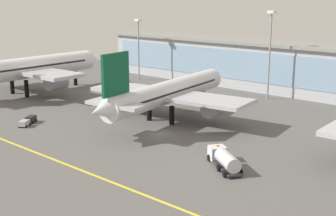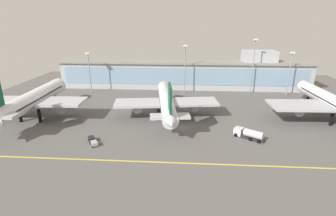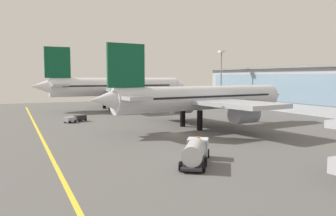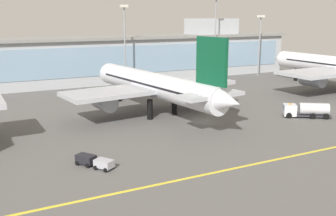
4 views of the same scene
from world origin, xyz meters
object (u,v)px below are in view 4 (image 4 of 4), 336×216
at_px(apron_light_mast_west, 125,34).
at_px(apron_light_mast_east, 216,27).
at_px(baggage_tug_near, 94,161).
at_px(apron_light_mast_centre, 260,36).
at_px(airliner_near_right, 154,86).
at_px(fuel_tanker_truck, 305,110).

height_order(apron_light_mast_west, apron_light_mast_east, apron_light_mast_east).
height_order(baggage_tug_near, apron_light_mast_east, apron_light_mast_east).
distance_m(baggage_tug_near, apron_light_mast_west, 61.95).
height_order(apron_light_mast_centre, apron_light_mast_east, apron_light_mast_east).
bearing_deg(apron_light_mast_west, baggage_tug_near, -114.96).
bearing_deg(airliner_near_right, baggage_tug_near, 131.32).
height_order(fuel_tanker_truck, apron_light_mast_east, apron_light_mast_east).
height_order(airliner_near_right, apron_light_mast_east, apron_light_mast_east).
distance_m(airliner_near_right, apron_light_mast_centre, 63.03).
height_order(fuel_tanker_truck, apron_light_mast_centre, apron_light_mast_centre).
bearing_deg(baggage_tug_near, apron_light_mast_east, -77.61).
xyz_separation_m(apron_light_mast_west, apron_light_mast_east, (31.59, 2.67, 1.50)).
bearing_deg(fuel_tanker_truck, apron_light_mast_west, -33.38).
xyz_separation_m(fuel_tanker_truck, apron_light_mast_centre, (28.06, 48.03, 11.88)).
height_order(fuel_tanker_truck, apron_light_mast_west, apron_light_mast_west).
bearing_deg(apron_light_mast_west, apron_light_mast_east, 4.83).
relative_size(apron_light_mast_centre, apron_light_mast_east, 0.79).
bearing_deg(apron_light_mast_west, fuel_tanker_truck, -68.03).
bearing_deg(baggage_tug_near, apron_light_mast_centre, -85.89).
height_order(baggage_tug_near, apron_light_mast_centre, apron_light_mast_centre).
distance_m(airliner_near_right, baggage_tug_near, 29.98).
bearing_deg(apron_light_mast_east, apron_light_mast_centre, -9.55).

